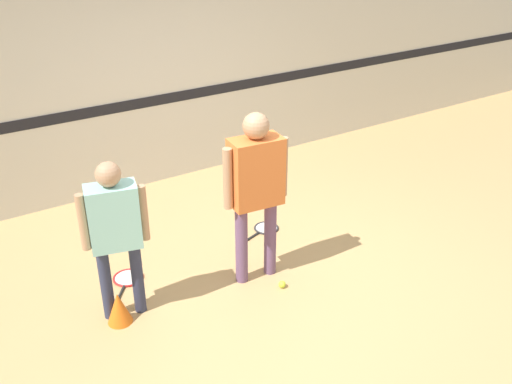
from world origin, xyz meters
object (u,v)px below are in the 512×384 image
at_px(racket_spare_on_floor, 265,229).
at_px(training_cone, 119,308).
at_px(person_student_left, 115,225).
at_px(tennis_ball_stray_left, 124,316).
at_px(tennis_ball_near_instructor, 282,284).
at_px(person_instructor, 256,181).
at_px(tennis_ball_by_spare_racket, 268,228).
at_px(racket_second_spare, 128,279).

height_order(racket_spare_on_floor, training_cone, training_cone).
height_order(person_student_left, training_cone, person_student_left).
relative_size(racket_spare_on_floor, tennis_ball_stray_left, 7.18).
height_order(tennis_ball_near_instructor, training_cone, training_cone).
distance_m(person_instructor, racket_spare_on_floor, 1.28).
xyz_separation_m(person_student_left, racket_spare_on_floor, (1.74, 0.51, -0.85)).
xyz_separation_m(person_instructor, tennis_ball_by_spare_racket, (0.55, 0.62, -0.94)).
height_order(person_student_left, tennis_ball_near_instructor, person_student_left).
height_order(racket_spare_on_floor, racket_second_spare, same).
distance_m(tennis_ball_near_instructor, tennis_ball_by_spare_racket, 1.00).
bearing_deg(racket_second_spare, tennis_ball_stray_left, 13.36).
xyz_separation_m(tennis_ball_by_spare_racket, tennis_ball_stray_left, (-1.79, -0.55, 0.00)).
bearing_deg(person_student_left, tennis_ball_stray_left, -104.63).
height_order(person_student_left, tennis_ball_by_spare_racket, person_student_left).
xyz_separation_m(person_student_left, tennis_ball_stray_left, (-0.04, -0.07, -0.82)).
height_order(racket_second_spare, tennis_ball_near_instructor, tennis_ball_near_instructor).
bearing_deg(training_cone, tennis_ball_by_spare_racket, 16.91).
distance_m(racket_second_spare, training_cone, 0.60).
bearing_deg(racket_spare_on_floor, person_instructor, 33.19).
distance_m(tennis_ball_near_instructor, tennis_ball_stray_left, 1.39).
relative_size(racket_second_spare, training_cone, 1.68).
height_order(person_student_left, tennis_ball_stray_left, person_student_left).
relative_size(tennis_ball_near_instructor, tennis_ball_stray_left, 1.00).
relative_size(tennis_ball_near_instructor, training_cone, 0.24).
relative_size(tennis_ball_stray_left, training_cone, 0.24).
height_order(person_instructor, racket_spare_on_floor, person_instructor).
distance_m(racket_spare_on_floor, racket_second_spare, 1.56).
xyz_separation_m(racket_second_spare, tennis_ball_by_spare_racket, (1.57, 0.04, 0.02)).
bearing_deg(racket_spare_on_floor, tennis_ball_by_spare_racket, 99.22).
bearing_deg(tennis_ball_near_instructor, person_student_left, 162.24).
relative_size(person_instructor, training_cone, 5.67).
distance_m(person_instructor, tennis_ball_near_instructor, 0.99).
bearing_deg(person_student_left, tennis_ball_near_instructor, -3.87).
bearing_deg(person_instructor, racket_spare_on_floor, 56.49).
bearing_deg(person_instructor, person_student_left, 179.13).
height_order(person_instructor, tennis_ball_by_spare_racket, person_instructor).
height_order(tennis_ball_near_instructor, tennis_ball_stray_left, same).
bearing_deg(training_cone, tennis_ball_stray_left, 9.65).
bearing_deg(tennis_ball_by_spare_racket, person_instructor, -131.39).
bearing_deg(person_student_left, tennis_ball_by_spare_racket, 29.11).
bearing_deg(racket_spare_on_floor, racket_second_spare, -15.02).
height_order(racket_spare_on_floor, tennis_ball_stray_left, tennis_ball_stray_left).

